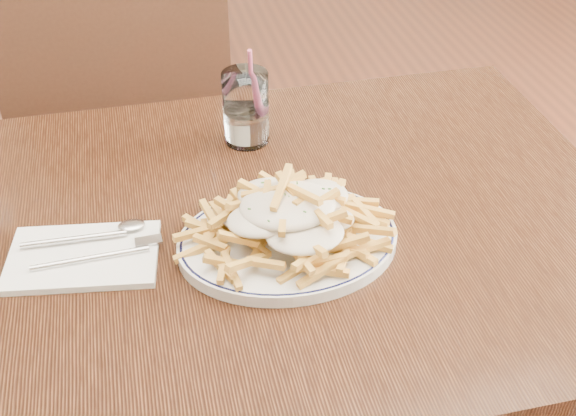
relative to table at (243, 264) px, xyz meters
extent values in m
cube|color=black|center=(0.00, 0.00, 0.06)|extent=(1.20, 0.80, 0.04)
cylinder|color=black|center=(0.55, 0.35, -0.32)|extent=(0.05, 0.05, 0.71)
cube|color=black|center=(-0.17, 0.79, -0.18)|extent=(0.50, 0.50, 0.05)
cube|color=black|center=(-0.16, 0.58, 0.10)|extent=(0.48, 0.07, 0.52)
cylinder|color=black|center=(0.02, 1.01, -0.44)|extent=(0.04, 0.04, 0.47)
cylinder|color=black|center=(-0.39, 0.99, -0.44)|extent=(0.04, 0.04, 0.47)
cylinder|color=black|center=(0.04, 0.60, -0.44)|extent=(0.04, 0.04, 0.47)
cylinder|color=black|center=(-0.37, 0.58, -0.44)|extent=(0.04, 0.04, 0.47)
torus|color=black|center=(0.06, -0.07, 0.09)|extent=(0.31, 0.31, 0.01)
ellipsoid|color=silver|center=(0.06, -0.07, 0.16)|extent=(0.22, 0.19, 0.03)
cube|color=white|center=(-0.23, -0.03, 0.08)|extent=(0.22, 0.16, 0.01)
cylinder|color=white|center=(0.05, 0.23, 0.14)|extent=(0.08, 0.08, 0.13)
cylinder|color=white|center=(0.05, 0.23, 0.11)|extent=(0.07, 0.07, 0.06)
cylinder|color=#D3507B|center=(0.07, 0.24, 0.17)|extent=(0.02, 0.04, 0.17)
camera|label=1|loc=(-0.12, -0.83, 0.75)|focal=45.00mm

